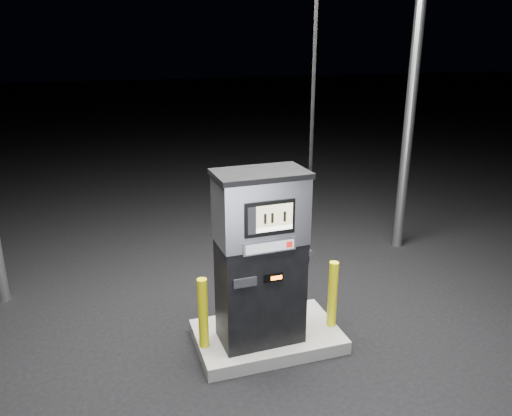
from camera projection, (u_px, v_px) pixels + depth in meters
name	position (u px, v px, depth m)	size (l,w,h in m)	color
ground	(267.00, 342.00, 5.68)	(80.00, 80.00, 0.00)	black
pump_island	(267.00, 336.00, 5.66)	(1.60, 1.00, 0.15)	slate
fuel_dispenser	(261.00, 257.00, 5.20)	(1.05, 0.59, 3.93)	black
bollard_left	(203.00, 313.00, 5.23)	(0.11, 0.11, 0.79)	yellow
bollard_right	(333.00, 294.00, 5.63)	(0.11, 0.11, 0.79)	yellow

